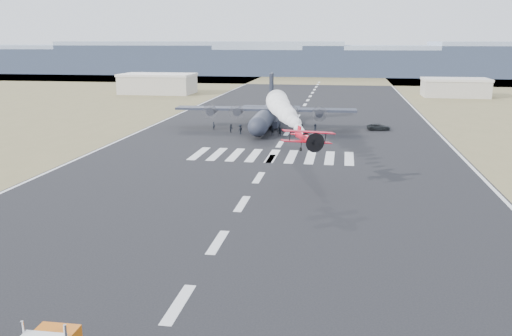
% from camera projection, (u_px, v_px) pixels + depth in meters
% --- Properties ---
extents(ground, '(500.00, 500.00, 0.00)m').
position_uv_depth(ground, '(179.00, 304.00, 37.74)').
color(ground, black).
rests_on(ground, ground).
extents(scrub_far, '(500.00, 80.00, 0.00)m').
position_uv_depth(scrub_far, '(322.00, 78.00, 258.61)').
color(scrub_far, olive).
rests_on(scrub_far, ground).
extents(runway_markings, '(60.00, 260.00, 0.01)m').
position_uv_depth(runway_markings, '(280.00, 144.00, 95.36)').
color(runway_markings, silver).
rests_on(runway_markings, ground).
extents(ridge_seg_b, '(150.00, 50.00, 15.00)m').
position_uv_depth(ridge_seg_b, '(93.00, 59.00, 305.97)').
color(ridge_seg_b, '#8190A4').
rests_on(ridge_seg_b, ground).
extents(ridge_seg_c, '(150.00, 50.00, 17.00)m').
position_uv_depth(ridge_seg_c, '(205.00, 57.00, 295.59)').
color(ridge_seg_c, '#8190A4').
rests_on(ridge_seg_c, ground).
extents(ridge_seg_d, '(150.00, 50.00, 13.00)m').
position_uv_depth(ridge_seg_d, '(325.00, 62.00, 285.92)').
color(ridge_seg_d, '#8190A4').
rests_on(ridge_seg_d, ground).
extents(ridge_seg_e, '(150.00, 50.00, 15.00)m').
position_uv_depth(ridge_seg_e, '(453.00, 61.00, 275.54)').
color(ridge_seg_e, '#8190A4').
rests_on(ridge_seg_e, ground).
extents(hangar_left, '(24.50, 14.50, 6.70)m').
position_uv_depth(hangar_left, '(158.00, 83.00, 184.31)').
color(hangar_left, '#A29D90').
rests_on(hangar_left, ground).
extents(hangar_right, '(20.50, 12.50, 5.90)m').
position_uv_depth(hangar_right, '(455.00, 87.00, 173.91)').
color(hangar_right, '#A29D90').
rests_on(hangar_right, ground).
extents(aerobatic_biplane, '(6.57, 6.05, 2.77)m').
position_uv_depth(aerobatic_biplane, '(306.00, 138.00, 65.36)').
color(aerobatic_biplane, red).
extents(smoke_trail, '(9.84, 34.41, 4.10)m').
position_uv_depth(smoke_trail, '(280.00, 107.00, 93.22)').
color(smoke_trail, white).
extents(transport_aircraft, '(36.94, 30.44, 10.69)m').
position_uv_depth(transport_aircraft, '(266.00, 115.00, 112.49)').
color(transport_aircraft, '#1D202C').
rests_on(transport_aircraft, ground).
extents(support_vehicle, '(4.91, 2.72, 1.30)m').
position_uv_depth(support_vehicle, '(379.00, 127.00, 110.05)').
color(support_vehicle, black).
rests_on(support_vehicle, ground).
extents(crew_a, '(0.59, 0.67, 1.60)m').
position_uv_depth(crew_a, '(280.00, 128.00, 107.51)').
color(crew_a, black).
rests_on(crew_a, ground).
extents(crew_b, '(0.72, 0.97, 1.80)m').
position_uv_depth(crew_b, '(302.00, 129.00, 105.96)').
color(crew_b, black).
rests_on(crew_b, ground).
extents(crew_c, '(1.05, 1.35, 1.89)m').
position_uv_depth(crew_c, '(240.00, 129.00, 105.44)').
color(crew_c, black).
rests_on(crew_c, ground).
extents(crew_d, '(1.17, 0.98, 1.78)m').
position_uv_depth(crew_d, '(272.00, 131.00, 104.27)').
color(crew_d, black).
rests_on(crew_d, ground).
extents(crew_e, '(0.81, 0.97, 1.70)m').
position_uv_depth(crew_e, '(315.00, 128.00, 107.41)').
color(crew_e, black).
rests_on(crew_e, ground).
extents(crew_f, '(1.60, 0.70, 1.67)m').
position_uv_depth(crew_f, '(280.00, 132.00, 103.29)').
color(crew_f, black).
rests_on(crew_f, ground).
extents(crew_g, '(0.75, 0.75, 1.60)m').
position_uv_depth(crew_g, '(214.00, 125.00, 110.98)').
color(crew_g, black).
rests_on(crew_g, ground).
extents(crew_h, '(0.84, 0.92, 1.62)m').
position_uv_depth(crew_h, '(231.00, 128.00, 107.51)').
color(crew_h, black).
rests_on(crew_h, ground).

